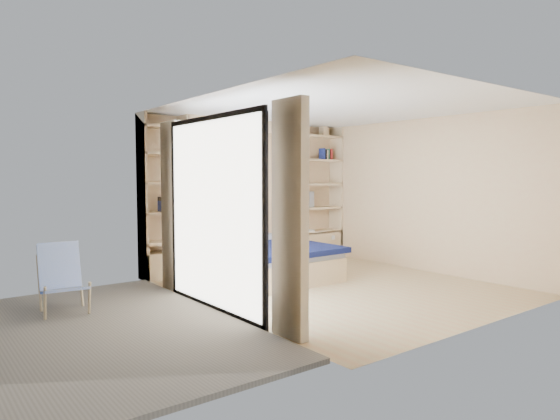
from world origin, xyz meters
TOP-DOWN VIEW (x-y plane):
  - ground at (0.00, 0.00)m, footprint 4.50×4.50m
  - room_shell at (-0.39, 1.52)m, footprint 4.50×4.50m
  - bed at (-0.45, 1.18)m, footprint 1.73×2.13m
  - photo_gallery at (-0.45, 2.22)m, footprint 1.48×0.02m
  - reading_lamps at (-0.30, 2.00)m, footprint 1.92×0.12m
  - shelf_decor at (1.07, 2.07)m, footprint 3.52×0.23m
  - deck at (-3.60, 0.00)m, footprint 3.20×4.00m
  - deck_chair at (-3.39, 1.01)m, footprint 0.57×0.85m

SIDE VIEW (x-z plane):
  - ground at x=0.00m, z-range 0.00..0.00m
  - deck at x=-3.60m, z-range -0.03..0.03m
  - bed at x=-0.45m, z-range -0.26..0.81m
  - deck_chair at x=-3.39m, z-range -0.02..0.78m
  - room_shell at x=-0.39m, z-range -1.17..3.33m
  - reading_lamps at x=-0.30m, z-range 1.03..1.17m
  - photo_gallery at x=-0.45m, z-range 1.19..2.01m
  - shelf_decor at x=1.07m, z-range 0.67..2.70m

